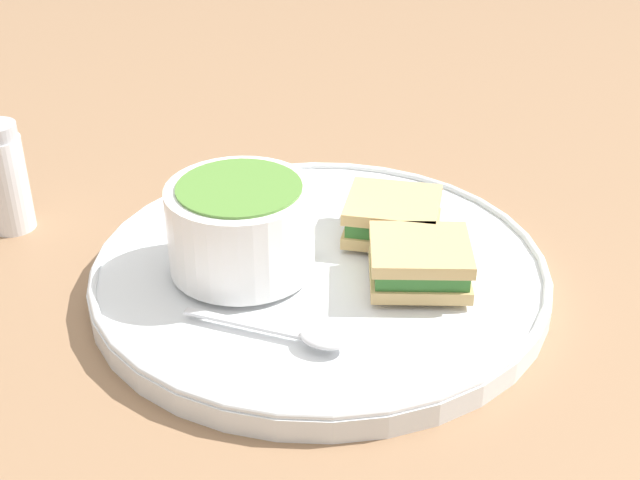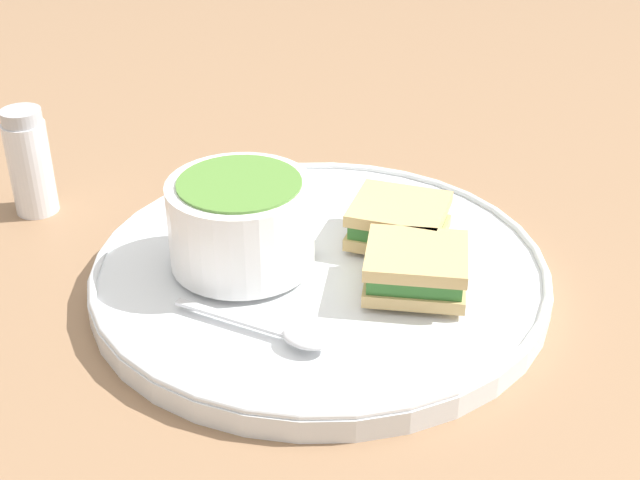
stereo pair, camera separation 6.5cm
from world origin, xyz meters
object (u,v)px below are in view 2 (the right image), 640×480
object	(u,v)px
salt_shaker	(30,163)
sandwich_half_near	(414,271)
spoon	(294,334)
sandwich_half_far	(399,221)
soup_bowl	(241,222)

from	to	relation	value
salt_shaker	sandwich_half_near	bearing A→B (deg)	-179.84
spoon	sandwich_half_near	size ratio (longest dim) A/B	1.34
sandwich_half_near	sandwich_half_far	distance (m)	0.07
soup_bowl	sandwich_half_far	size ratio (longest dim) A/B	1.34
spoon	salt_shaker	bearing A→B (deg)	163.43
soup_bowl	spoon	distance (m)	0.11
soup_bowl	sandwich_half_near	bearing A→B (deg)	-170.52
sandwich_half_near	salt_shaker	size ratio (longest dim) A/B	0.94
salt_shaker	sandwich_half_far	bearing A→B (deg)	-168.66
spoon	sandwich_half_far	xyz separation A→B (m)	(-0.01, -0.15, 0.01)
sandwich_half_far	salt_shaker	world-z (taller)	salt_shaker
spoon	salt_shaker	size ratio (longest dim) A/B	1.26
spoon	sandwich_half_far	bearing A→B (deg)	85.37
sandwich_half_far	soup_bowl	bearing A→B (deg)	42.40
soup_bowl	salt_shaker	distance (m)	0.22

